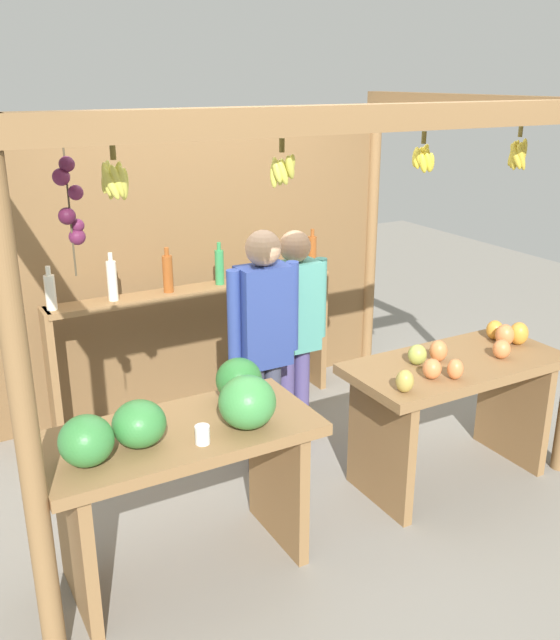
% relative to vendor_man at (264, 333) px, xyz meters
% --- Properties ---
extents(ground_plane, '(12.00, 12.00, 0.00)m').
position_rel_vendor_man_xyz_m(ground_plane, '(0.07, 0.14, -0.95)').
color(ground_plane, gray).
rests_on(ground_plane, ground).
extents(market_stall, '(3.37, 2.26, 2.32)m').
position_rel_vendor_man_xyz_m(market_stall, '(0.07, 0.64, 0.41)').
color(market_stall, olive).
rests_on(market_stall, ground).
extents(fruit_counter_left, '(1.36, 0.64, 1.08)m').
position_rel_vendor_man_xyz_m(fruit_counter_left, '(-0.80, -0.68, -0.24)').
color(fruit_counter_left, olive).
rests_on(fruit_counter_left, ground).
extents(fruit_counter_right, '(1.36, 0.64, 0.96)m').
position_rel_vendor_man_xyz_m(fruit_counter_right, '(0.98, -0.67, -0.34)').
color(fruit_counter_right, olive).
rests_on(fruit_counter_right, ground).
extents(bottle_shelf_unit, '(2.16, 0.22, 1.33)m').
position_rel_vendor_man_xyz_m(bottle_shelf_unit, '(-0.06, 0.95, -0.16)').
color(bottle_shelf_unit, olive).
rests_on(bottle_shelf_unit, ground).
extents(vendor_man, '(0.48, 0.22, 1.59)m').
position_rel_vendor_man_xyz_m(vendor_man, '(0.00, 0.00, 0.00)').
color(vendor_man, '#3F4458').
rests_on(vendor_man, ground).
extents(vendor_woman, '(0.48, 0.21, 1.52)m').
position_rel_vendor_man_xyz_m(vendor_woman, '(0.33, 0.19, -0.05)').
color(vendor_woman, '#50467E').
rests_on(vendor_woman, ground).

